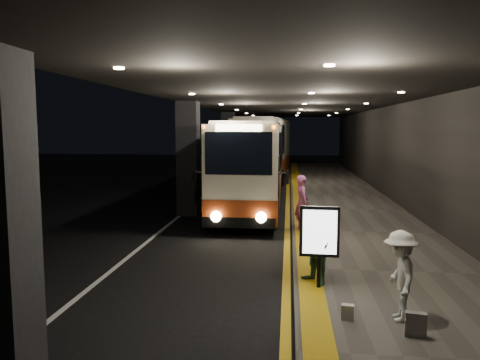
{
  "coord_description": "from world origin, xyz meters",
  "views": [
    {
      "loc": [
        2.36,
        -13.77,
        3.37
      ],
      "look_at": [
        0.8,
        1.22,
        1.7
      ],
      "focal_mm": 35.0,
      "sensor_mm": 36.0,
      "label": 1
    }
  ],
  "objects_px": {
    "coach_second": "(265,151)",
    "info_sign": "(320,233)",
    "passenger_waiting_green": "(315,245)",
    "passenger_waiting_white": "(400,276)",
    "passenger_boarding": "(302,203)",
    "bag_plain": "(348,312)",
    "stanchion_post": "(316,244)",
    "bag_polka": "(416,324)",
    "coach_main": "(253,169)"
  },
  "relations": [
    {
      "from": "coach_main",
      "to": "stanchion_post",
      "type": "height_order",
      "value": "coach_main"
    },
    {
      "from": "passenger_boarding",
      "to": "passenger_waiting_green",
      "type": "bearing_deg",
      "value": 166.57
    },
    {
      "from": "passenger_waiting_white",
      "to": "info_sign",
      "type": "height_order",
      "value": "info_sign"
    },
    {
      "from": "coach_main",
      "to": "passenger_waiting_green",
      "type": "distance_m",
      "value": 10.17
    },
    {
      "from": "coach_main",
      "to": "passenger_waiting_green",
      "type": "bearing_deg",
      "value": -78.55
    },
    {
      "from": "passenger_boarding",
      "to": "coach_main",
      "type": "bearing_deg",
      "value": 7.33
    },
    {
      "from": "coach_second",
      "to": "info_sign",
      "type": "xyz_separation_m",
      "value": [
        2.22,
        -21.8,
        -0.6
      ]
    },
    {
      "from": "passenger_waiting_white",
      "to": "bag_plain",
      "type": "distance_m",
      "value": 1.07
    },
    {
      "from": "bag_polka",
      "to": "info_sign",
      "type": "bearing_deg",
      "value": 122.85
    },
    {
      "from": "passenger_boarding",
      "to": "bag_polka",
      "type": "xyz_separation_m",
      "value": [
        1.56,
        -7.52,
        -0.69
      ]
    },
    {
      "from": "passenger_waiting_green",
      "to": "passenger_waiting_white",
      "type": "bearing_deg",
      "value": 4.12
    },
    {
      "from": "passenger_boarding",
      "to": "bag_polka",
      "type": "relative_size",
      "value": 4.57
    },
    {
      "from": "passenger_waiting_white",
      "to": "coach_second",
      "type": "bearing_deg",
      "value": -169.63
    },
    {
      "from": "bag_polka",
      "to": "passenger_waiting_green",
      "type": "bearing_deg",
      "value": 121.64
    },
    {
      "from": "bag_plain",
      "to": "info_sign",
      "type": "xyz_separation_m",
      "value": [
        -0.39,
        1.57,
        0.99
      ]
    },
    {
      "from": "passenger_boarding",
      "to": "passenger_waiting_green",
      "type": "distance_m",
      "value": 5.2
    },
    {
      "from": "passenger_waiting_green",
      "to": "passenger_waiting_white",
      "type": "relative_size",
      "value": 1.08
    },
    {
      "from": "passenger_waiting_white",
      "to": "bag_plain",
      "type": "xyz_separation_m",
      "value": [
        -0.86,
        -0.1,
        -0.63
      ]
    },
    {
      "from": "passenger_waiting_white",
      "to": "info_sign",
      "type": "relative_size",
      "value": 0.91
    },
    {
      "from": "coach_second",
      "to": "passenger_waiting_green",
      "type": "height_order",
      "value": "coach_second"
    },
    {
      "from": "bag_polka",
      "to": "stanchion_post",
      "type": "distance_m",
      "value": 3.87
    },
    {
      "from": "passenger_waiting_green",
      "to": "bag_plain",
      "type": "bearing_deg",
      "value": -19.48
    },
    {
      "from": "coach_second",
      "to": "info_sign",
      "type": "distance_m",
      "value": 21.92
    },
    {
      "from": "passenger_waiting_white",
      "to": "info_sign",
      "type": "distance_m",
      "value": 1.96
    },
    {
      "from": "coach_second",
      "to": "stanchion_post",
      "type": "bearing_deg",
      "value": -80.22
    },
    {
      "from": "passenger_boarding",
      "to": "passenger_waiting_green",
      "type": "relative_size",
      "value": 1.06
    },
    {
      "from": "passenger_waiting_green",
      "to": "bag_plain",
      "type": "relative_size",
      "value": 6.22
    },
    {
      "from": "coach_second",
      "to": "bag_polka",
      "type": "xyz_separation_m",
      "value": [
        3.58,
        -23.9,
        -1.53
      ]
    },
    {
      "from": "coach_second",
      "to": "stanchion_post",
      "type": "xyz_separation_m",
      "value": [
        2.24,
        -20.28,
        -1.2
      ]
    },
    {
      "from": "bag_plain",
      "to": "info_sign",
      "type": "bearing_deg",
      "value": 103.9
    },
    {
      "from": "bag_plain",
      "to": "bag_polka",
      "type": "bearing_deg",
      "value": -28.83
    },
    {
      "from": "passenger_boarding",
      "to": "passenger_waiting_white",
      "type": "xyz_separation_m",
      "value": [
        1.45,
        -6.89,
        -0.11
      ]
    },
    {
      "from": "bag_plain",
      "to": "coach_main",
      "type": "bearing_deg",
      "value": 102.14
    },
    {
      "from": "passenger_waiting_white",
      "to": "bag_polka",
      "type": "distance_m",
      "value": 0.86
    },
    {
      "from": "passenger_boarding",
      "to": "bag_plain",
      "type": "xyz_separation_m",
      "value": [
        0.59,
        -6.98,
        -0.75
      ]
    },
    {
      "from": "coach_second",
      "to": "passenger_waiting_white",
      "type": "distance_m",
      "value": 23.55
    },
    {
      "from": "passenger_waiting_white",
      "to": "stanchion_post",
      "type": "relative_size",
      "value": 1.46
    },
    {
      "from": "stanchion_post",
      "to": "bag_polka",
      "type": "bearing_deg",
      "value": -69.7
    },
    {
      "from": "stanchion_post",
      "to": "passenger_waiting_green",
      "type": "bearing_deg",
      "value": -93.82
    },
    {
      "from": "passenger_waiting_white",
      "to": "stanchion_post",
      "type": "xyz_separation_m",
      "value": [
        -1.23,
        2.99,
        -0.24
      ]
    },
    {
      "from": "passenger_waiting_green",
      "to": "stanchion_post",
      "type": "bearing_deg",
      "value": 142.33
    },
    {
      "from": "coach_main",
      "to": "passenger_boarding",
      "type": "xyz_separation_m",
      "value": [
        1.93,
        -4.73,
        -0.65
      ]
    },
    {
      "from": "coach_main",
      "to": "bag_polka",
      "type": "height_order",
      "value": "coach_main"
    },
    {
      "from": "coach_main",
      "to": "info_sign",
      "type": "xyz_separation_m",
      "value": [
        2.13,
        -10.14,
        -0.4
      ]
    },
    {
      "from": "coach_main",
      "to": "passenger_waiting_white",
      "type": "xyz_separation_m",
      "value": [
        3.38,
        -11.61,
        -0.76
      ]
    },
    {
      "from": "passenger_waiting_white",
      "to": "passenger_boarding",
      "type": "bearing_deg",
      "value": -166.24
    },
    {
      "from": "passenger_waiting_green",
      "to": "bag_polka",
      "type": "bearing_deg",
      "value": -2.21
    },
    {
      "from": "bag_polka",
      "to": "stanchion_post",
      "type": "xyz_separation_m",
      "value": [
        -1.34,
        3.62,
        0.33
      ]
    },
    {
      "from": "passenger_boarding",
      "to": "bag_polka",
      "type": "height_order",
      "value": "passenger_boarding"
    },
    {
      "from": "coach_main",
      "to": "bag_plain",
      "type": "distance_m",
      "value": 12.06
    }
  ]
}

